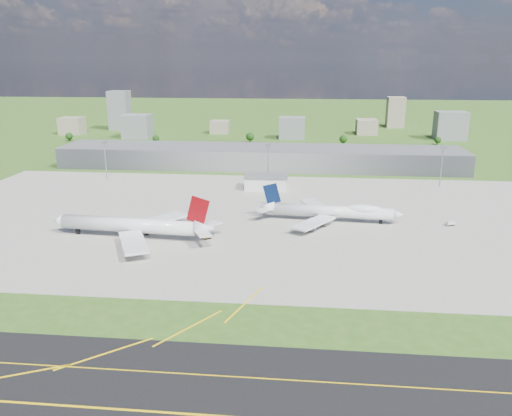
# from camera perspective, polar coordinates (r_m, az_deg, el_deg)

# --- Properties ---
(ground) EXTENTS (1400.00, 1400.00, 0.00)m
(ground) POSITION_cam_1_polar(r_m,az_deg,el_deg) (364.49, 0.22, 4.20)
(ground) COLOR #2E571B
(ground) RESTS_ON ground
(taxiway) EXTENTS (1400.00, 60.00, 0.06)m
(taxiway) POSITION_cam_1_polar(r_m,az_deg,el_deg) (127.17, -11.75, -21.84)
(taxiway) COLOR black
(taxiway) RESTS_ON ground
(apron) EXTENTS (360.00, 190.00, 0.08)m
(apron) POSITION_cam_1_polar(r_m,az_deg,el_deg) (257.71, 0.13, -1.08)
(apron) COLOR gray
(apron) RESTS_ON ground
(terminal) EXTENTS (300.00, 42.00, 15.00)m
(terminal) POSITION_cam_1_polar(r_m,az_deg,el_deg) (377.61, 0.43, 5.80)
(terminal) COLOR slate
(terminal) RESTS_ON ground
(ops_building) EXTENTS (26.00, 16.00, 8.00)m
(ops_building) POSITION_cam_1_polar(r_m,az_deg,el_deg) (314.22, 1.18, 2.92)
(ops_building) COLOR silver
(ops_building) RESTS_ON ground
(mast_west) EXTENTS (3.50, 2.00, 25.90)m
(mast_west) POSITION_cam_1_polar(r_m,az_deg,el_deg) (351.42, -16.89, 5.96)
(mast_west) COLOR gray
(mast_west) RESTS_ON ground
(mast_center) EXTENTS (3.50, 2.00, 25.90)m
(mast_center) POSITION_cam_1_polar(r_m,az_deg,el_deg) (325.95, 1.40, 5.89)
(mast_center) COLOR gray
(mast_center) RESTS_ON ground
(mast_east) EXTENTS (3.50, 2.00, 25.90)m
(mast_east) POSITION_cam_1_polar(r_m,az_deg,el_deg) (336.43, 20.51, 5.18)
(mast_east) COLOR gray
(mast_east) RESTS_ON ground
(airliner_red_twin) EXTENTS (78.18, 60.71, 21.44)m
(airliner_red_twin) POSITION_cam_1_polar(r_m,az_deg,el_deg) (233.45, -13.75, -2.01)
(airliner_red_twin) COLOR white
(airliner_red_twin) RESTS_ON ground
(airliner_blue_quad) EXTENTS (71.55, 55.94, 18.67)m
(airliner_blue_quad) POSITION_cam_1_polar(r_m,az_deg,el_deg) (252.92, 8.75, -0.40)
(airliner_blue_quad) COLOR white
(airliner_blue_quad) RESTS_ON ground
(tug_yellow) EXTENTS (3.86, 3.44, 1.69)m
(tug_yellow) POSITION_cam_1_polar(r_m,az_deg,el_deg) (228.15, -5.55, -3.32)
(tug_yellow) COLOR orange
(tug_yellow) RESTS_ON ground
(van_white_near) EXTENTS (2.62, 4.81, 2.36)m
(van_white_near) POSITION_cam_1_polar(r_m,az_deg,el_deg) (240.45, 6.65, -2.22)
(van_white_near) COLOR silver
(van_white_near) RESTS_ON ground
(van_white_far) EXTENTS (4.75, 3.51, 2.26)m
(van_white_far) POSITION_cam_1_polar(r_m,az_deg,el_deg) (262.55, 21.33, -1.67)
(van_white_far) COLOR silver
(van_white_far) RESTS_ON ground
(bldg_far_w) EXTENTS (24.00, 20.00, 18.00)m
(bldg_far_w) POSITION_cam_1_polar(r_m,az_deg,el_deg) (586.53, -20.29, 8.82)
(bldg_far_w) COLOR gray
(bldg_far_w) RESTS_ON ground
(bldg_w) EXTENTS (28.00, 22.00, 24.00)m
(bldg_w) POSITION_cam_1_polar(r_m,az_deg,el_deg) (537.49, -13.43, 9.08)
(bldg_w) COLOR slate
(bldg_w) RESTS_ON ground
(bldg_cw) EXTENTS (20.00, 18.00, 14.00)m
(bldg_cw) POSITION_cam_1_polar(r_m,az_deg,el_deg) (556.94, -4.15, 9.22)
(bldg_cw) COLOR gray
(bldg_cw) RESTS_ON ground
(bldg_c) EXTENTS (26.00, 20.00, 22.00)m
(bldg_c) POSITION_cam_1_polar(r_m,az_deg,el_deg) (518.96, 4.13, 9.12)
(bldg_c) COLOR slate
(bldg_c) RESTS_ON ground
(bldg_ce) EXTENTS (22.00, 24.00, 16.00)m
(bldg_ce) POSITION_cam_1_polar(r_m,az_deg,el_deg) (562.79, 12.52, 9.05)
(bldg_ce) COLOR gray
(bldg_ce) RESTS_ON ground
(bldg_e) EXTENTS (30.00, 22.00, 28.00)m
(bldg_e) POSITION_cam_1_polar(r_m,az_deg,el_deg) (548.28, 21.33, 8.76)
(bldg_e) COLOR slate
(bldg_e) RESTS_ON ground
(bldg_tall_w) EXTENTS (22.00, 20.00, 44.00)m
(bldg_tall_w) POSITION_cam_1_polar(r_m,az_deg,el_deg) (606.02, -15.31, 10.71)
(bldg_tall_w) COLOR slate
(bldg_tall_w) RESTS_ON ground
(bldg_tall_e) EXTENTS (20.00, 18.00, 36.00)m
(bldg_tall_e) POSITION_cam_1_polar(r_m,az_deg,el_deg) (626.48, 15.65, 10.49)
(bldg_tall_e) COLOR gray
(bldg_tall_e) RESTS_ON ground
(tree_far_w) EXTENTS (7.20, 7.20, 8.80)m
(tree_far_w) POSITION_cam_1_polar(r_m,az_deg,el_deg) (533.75, -20.58, 7.69)
(tree_far_w) COLOR #382314
(tree_far_w) RESTS_ON ground
(tree_w) EXTENTS (6.75, 6.75, 8.25)m
(tree_w) POSITION_cam_1_polar(r_m,az_deg,el_deg) (496.29, -11.36, 7.78)
(tree_w) COLOR #382314
(tree_w) RESTS_ON ground
(tree_c) EXTENTS (8.10, 8.10, 9.90)m
(tree_c) POSITION_cam_1_polar(r_m,az_deg,el_deg) (492.70, -0.68, 8.16)
(tree_c) COLOR #382314
(tree_c) RESTS_ON ground
(tree_e) EXTENTS (7.65, 7.65, 9.35)m
(tree_e) POSITION_cam_1_polar(r_m,az_deg,el_deg) (486.27, 9.95, 7.76)
(tree_e) COLOR #382314
(tree_e) RESTS_ON ground
(tree_far_e) EXTENTS (6.30, 6.30, 7.70)m
(tree_far_e) POSITION_cam_1_polar(r_m,az_deg,el_deg) (510.86, 20.06, 7.31)
(tree_far_e) COLOR #382314
(tree_far_e) RESTS_ON ground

